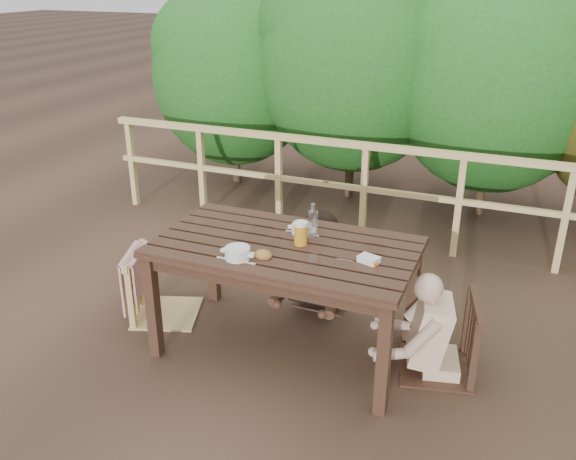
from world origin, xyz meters
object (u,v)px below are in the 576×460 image
at_px(beer_glass, 301,234).
at_px(bread_roll, 263,255).
at_px(butter_tub, 369,261).
at_px(table, 285,298).
at_px(diner_right, 448,294).
at_px(tumbler, 313,260).
at_px(soup_far, 302,230).
at_px(chair_far, 326,253).
at_px(chair_left, 162,257).
at_px(soup_near, 238,254).
at_px(woman, 327,228).
at_px(bottle, 313,223).
at_px(chair_right, 442,304).

bearing_deg(beer_glass, bread_roll, -118.04).
bearing_deg(butter_tub, table, -168.02).
bearing_deg(diner_right, bread_roll, 96.89).
xyz_separation_m(tumbler, butter_tub, (0.32, 0.13, -0.01)).
bearing_deg(soup_far, chair_far, 89.70).
height_order(table, chair_far, chair_far).
height_order(table, beer_glass, beer_glass).
xyz_separation_m(bread_roll, tumbler, (0.32, 0.06, -0.00)).
xyz_separation_m(bread_roll, beer_glass, (0.15, 0.28, 0.05)).
relative_size(chair_left, soup_near, 3.66).
relative_size(diner_right, soup_far, 4.78).
bearing_deg(woman, bottle, 100.05).
relative_size(woman, soup_far, 5.19).
distance_m(woman, soup_near, 1.12).
height_order(chair_right, soup_far, chair_right).
relative_size(chair_right, butter_tub, 7.76).
height_order(chair_far, soup_near, soup_near).
bearing_deg(table, bottle, 41.77).
height_order(chair_left, bread_roll, chair_left).
bearing_deg(butter_tub, beer_glass, -172.72).
xyz_separation_m(table, chair_right, (1.04, 0.15, 0.10)).
xyz_separation_m(chair_right, diner_right, (0.03, 0.00, 0.08)).
bearing_deg(chair_right, table, -94.31).
bearing_deg(table, chair_right, 8.33).
relative_size(woman, diner_right, 1.09).
distance_m(chair_left, woman, 1.29).
distance_m(soup_far, butter_tub, 0.61).
height_order(diner_right, butter_tub, diner_right).
height_order(soup_near, soup_far, soup_near).
distance_m(chair_right, soup_far, 1.06).
height_order(chair_far, butter_tub, butter_tub).
distance_m(chair_left, beer_glass, 1.20).
distance_m(woman, butter_tub, 1.00).
bearing_deg(bottle, butter_tub, -22.94).
bearing_deg(diner_right, beer_glass, 84.44).
bearing_deg(woman, chair_far, 90.76).
relative_size(diner_right, soup_near, 4.26).
distance_m(chair_far, soup_far, 0.68).
relative_size(soup_near, tumbler, 4.14).
xyz_separation_m(chair_left, chair_far, (1.08, 0.68, -0.08)).
bearing_deg(beer_glass, butter_tub, -10.24).
distance_m(bread_roll, bottle, 0.44).
height_order(chair_right, bread_roll, chair_right).
relative_size(table, butter_tub, 13.42).
relative_size(chair_far, diner_right, 0.73).
distance_m(bread_roll, tumbler, 0.32).
distance_m(chair_left, diner_right, 2.11).
relative_size(diner_right, tumbler, 17.66).
xyz_separation_m(chair_left, chair_right, (2.08, 0.09, -0.00)).
relative_size(soup_far, beer_glass, 1.39).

